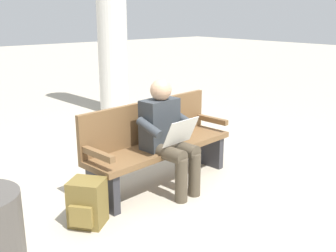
% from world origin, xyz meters
% --- Properties ---
extents(ground_plane, '(40.00, 40.00, 0.00)m').
position_xyz_m(ground_plane, '(0.00, 0.00, 0.00)').
color(ground_plane, '#B7AD99').
extents(bench_near, '(1.84, 0.66, 0.90)m').
position_xyz_m(bench_near, '(0.01, -0.07, 0.46)').
color(bench_near, brown).
rests_on(bench_near, ground).
extents(person_seated, '(0.60, 0.60, 1.18)m').
position_xyz_m(person_seated, '(0.06, 0.17, 0.63)').
color(person_seated, '#33383D').
rests_on(person_seated, ground).
extents(backpack, '(0.38, 0.39, 0.42)m').
position_xyz_m(backpack, '(1.06, 0.26, 0.21)').
color(backpack, brown).
rests_on(backpack, ground).
extents(support_pillar, '(0.54, 0.54, 4.05)m').
position_xyz_m(support_pillar, '(-1.46, -3.20, 2.02)').
color(support_pillar, silver).
rests_on(support_pillar, ground).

